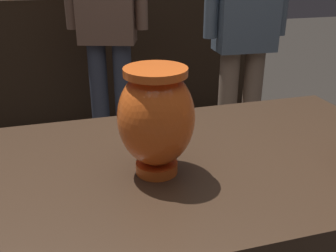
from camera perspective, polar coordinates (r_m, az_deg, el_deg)
back_display_shelf at (r=3.07m, az=-11.08°, el=9.07°), size 2.60×0.40×0.99m
vase_centerpiece at (r=0.81m, az=-1.77°, el=1.26°), size 0.16×0.16×0.24m
visitor_near_right at (r=2.18m, az=11.40°, el=14.62°), size 0.47×0.20×1.56m
visitor_center_back at (r=2.31m, az=-9.05°, el=15.70°), size 0.45×0.27×1.59m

